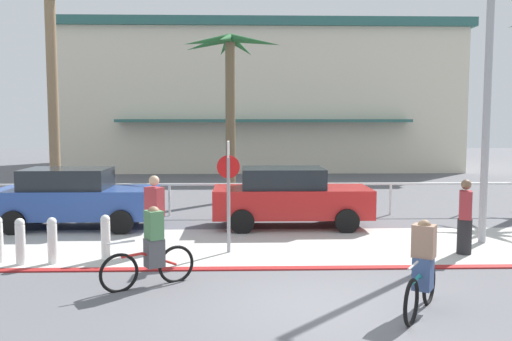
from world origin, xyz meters
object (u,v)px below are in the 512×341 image
object	(u,v)px
car_red_2	(290,197)
cyclist_teal_0	(422,269)
bollard_3	(52,240)
cyclist_red_1	(152,249)
pedestrian_1	(465,220)
pedestrian_0	(155,217)
streetlight_curb	(493,67)
bollard_0	(106,237)
bollard_1	(20,241)
stop_sign_bike_lane	(228,180)
car_blue_1	(75,198)
palm_tree_2	(230,73)
palm_tree_1	(50,11)

from	to	relation	value
car_red_2	cyclist_teal_0	xyz separation A→B (m)	(1.47, -6.92, -0.18)
bollard_3	car_red_2	distance (m)	6.61
cyclist_red_1	pedestrian_1	xyz separation A→B (m)	(6.67, 2.13, 0.10)
cyclist_red_1	pedestrian_1	distance (m)	7.00
bollard_3	cyclist_red_1	distance (m)	2.82
pedestrian_0	streetlight_curb	bearing A→B (deg)	4.09
car_red_2	pedestrian_0	bearing A→B (deg)	-138.25
cyclist_red_1	pedestrian_0	distance (m)	2.48
bollard_0	pedestrian_1	bearing A→B (deg)	1.95
car_red_2	pedestrian_1	bearing A→B (deg)	-42.10
cyclist_red_1	pedestrian_0	xyz separation A→B (m)	(-0.33, 2.45, 0.14)
pedestrian_0	bollard_1	bearing A→B (deg)	-160.25
stop_sign_bike_lane	pedestrian_0	distance (m)	1.88
streetlight_curb	cyclist_teal_0	distance (m)	6.53
bollard_0	car_blue_1	size ratio (longest dim) A/B	0.23
bollard_1	cyclist_red_1	xyz separation A→B (m)	(2.98, -1.50, 0.18)
cyclist_red_1	bollard_3	bearing A→B (deg)	146.10
cyclist_red_1	bollard_0	bearing A→B (deg)	124.90
stop_sign_bike_lane	pedestrian_1	bearing A→B (deg)	-3.28
bollard_1	car_red_2	distance (m)	7.17
pedestrian_1	cyclist_red_1	bearing A→B (deg)	-162.30
stop_sign_bike_lane	bollard_1	size ratio (longest dim) A/B	2.56
streetlight_curb	car_red_2	size ratio (longest dim) A/B	1.70
bollard_0	bollard_1	distance (m)	1.72
bollard_3	car_blue_1	world-z (taller)	car_blue_1
bollard_3	car_red_2	bearing A→B (deg)	35.81
bollard_0	palm_tree_2	world-z (taller)	palm_tree_2
streetlight_curb	palm_tree_1	world-z (taller)	palm_tree_1
palm_tree_1	car_blue_1	world-z (taller)	palm_tree_1
stop_sign_bike_lane	car_red_2	world-z (taller)	stop_sign_bike_lane
bollard_3	pedestrian_0	bearing A→B (deg)	23.63
stop_sign_bike_lane	pedestrian_0	world-z (taller)	stop_sign_bike_lane
bollard_0	bollard_1	size ratio (longest dim) A/B	1.00
bollard_1	car_red_2	bearing A→B (deg)	33.29
streetlight_curb	pedestrian_1	world-z (taller)	streetlight_curb
bollard_1	car_red_2	xyz separation A→B (m)	(5.99, 3.93, 0.35)
stop_sign_bike_lane	palm_tree_2	world-z (taller)	palm_tree_2
bollard_1	car_blue_1	size ratio (longest dim) A/B	0.23
pedestrian_0	cyclist_teal_0	bearing A→B (deg)	-39.29
car_blue_1	cyclist_teal_0	bearing A→B (deg)	-42.67
bollard_1	cyclist_teal_0	distance (m)	8.04
stop_sign_bike_lane	pedestrian_0	bearing A→B (deg)	179.39
bollard_3	pedestrian_1	bearing A→B (deg)	3.54
bollard_1	palm_tree_2	xyz separation A→B (m)	(4.21, 8.88, 4.22)
palm_tree_1	car_red_2	world-z (taller)	palm_tree_1
palm_tree_1	car_red_2	distance (m)	10.44
palm_tree_1	car_red_2	bearing A→B (deg)	-25.74
bollard_1	pedestrian_0	size ratio (longest dim) A/B	0.56
streetlight_curb	pedestrian_0	bearing A→B (deg)	-175.91
bollard_0	streetlight_curb	xyz separation A→B (m)	(8.88, 1.16, 3.76)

